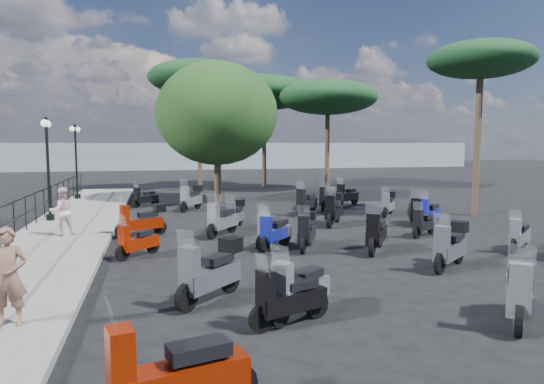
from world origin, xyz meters
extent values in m
plane|color=black|center=(0.00, 0.00, 0.00)|extent=(120.00, 120.00, 0.00)
cube|color=#63615F|center=(-6.50, 3.00, 0.07)|extent=(3.00, 30.00, 0.15)
cylinder|color=black|center=(-7.80, 0.75, 0.70)|extent=(0.04, 0.04, 1.10)
cylinder|color=black|center=(-7.80, 2.12, 0.70)|extent=(0.04, 0.04, 1.10)
cylinder|color=black|center=(-7.80, 3.48, 0.70)|extent=(0.04, 0.04, 1.10)
cylinder|color=black|center=(-7.80, 4.85, 0.70)|extent=(0.04, 0.04, 1.10)
cylinder|color=black|center=(-7.80, 6.22, 0.70)|extent=(0.04, 0.04, 1.10)
cylinder|color=black|center=(-7.80, 7.59, 0.70)|extent=(0.04, 0.04, 1.10)
cylinder|color=black|center=(-7.80, 8.96, 0.70)|extent=(0.04, 0.04, 1.10)
cylinder|color=black|center=(-7.80, 10.33, 0.70)|extent=(0.04, 0.04, 1.10)
cylinder|color=black|center=(-7.80, 11.69, 0.70)|extent=(0.04, 0.04, 1.10)
cylinder|color=black|center=(-7.80, 13.06, 0.70)|extent=(0.04, 0.04, 1.10)
cylinder|color=black|center=(-7.80, 14.43, 0.70)|extent=(0.04, 0.04, 1.10)
cylinder|color=black|center=(-7.80, 15.80, 0.70)|extent=(0.04, 0.04, 1.10)
cube|color=black|center=(-7.80, 2.80, 1.23)|extent=(0.04, 26.00, 0.04)
cube|color=black|center=(-7.80, 2.80, 0.70)|extent=(0.04, 26.00, 0.04)
cylinder|color=black|center=(-7.45, 5.46, 0.26)|extent=(0.30, 0.30, 0.23)
cylinder|color=black|center=(-7.45, 5.46, 2.04)|extent=(0.10, 0.10, 3.79)
cylinder|color=black|center=(-7.45, 5.46, 3.80)|extent=(0.11, 0.85, 0.04)
sphere|color=white|center=(-7.48, 5.88, 3.70)|extent=(0.27, 0.27, 0.27)
sphere|color=white|center=(-7.41, 5.03, 3.70)|extent=(0.27, 0.27, 0.27)
cylinder|color=black|center=(-7.55, 12.70, 0.26)|extent=(0.30, 0.30, 0.23)
cylinder|color=black|center=(-7.55, 12.70, 2.04)|extent=(0.10, 0.10, 3.79)
cylinder|color=black|center=(-7.55, 12.70, 3.80)|extent=(0.17, 0.85, 0.04)
sphere|color=white|center=(-7.48, 13.12, 3.70)|extent=(0.27, 0.27, 0.27)
sphere|color=white|center=(-7.62, 12.28, 3.70)|extent=(0.27, 0.27, 0.27)
imported|color=brown|center=(-5.88, -5.62, 0.93)|extent=(0.58, 0.39, 1.56)
imported|color=beige|center=(-6.45, 2.20, 0.90)|extent=(0.89, 0.80, 1.50)
cube|color=maroon|center=(-3.37, -8.71, 0.47)|extent=(1.50, 0.74, 0.38)
cube|color=black|center=(-3.19, -8.66, 0.78)|extent=(0.73, 0.49, 0.16)
cube|color=maroon|center=(-3.99, -8.87, 0.78)|extent=(0.32, 0.39, 0.78)
plane|color=white|center=(-4.05, -8.89, 1.28)|extent=(0.19, 0.43, 0.41)
cylinder|color=black|center=(-1.69, -6.33, 0.24)|extent=(0.44, 0.39, 0.49)
cylinder|color=black|center=(-0.75, -5.56, 0.24)|extent=(0.44, 0.39, 0.49)
cube|color=gray|center=(-1.18, -5.91, 0.43)|extent=(1.24, 1.11, 0.35)
cube|color=black|center=(-1.05, -5.80, 0.71)|extent=(0.67, 0.62, 0.14)
cube|color=gray|center=(-1.63, -6.28, 0.71)|extent=(0.37, 0.38, 0.71)
plane|color=white|center=(-1.67, -6.32, 1.17)|extent=(0.31, 0.35, 0.38)
cylinder|color=black|center=(-4.48, -1.08, 0.21)|extent=(0.36, 0.36, 0.42)
cylinder|color=black|center=(-3.72, -0.34, 0.21)|extent=(0.36, 0.36, 0.42)
cube|color=maroon|center=(-4.07, -0.68, 0.37)|extent=(1.03, 1.02, 0.30)
cube|color=black|center=(-3.96, -0.58, 0.62)|extent=(0.56, 0.56, 0.12)
cube|color=maroon|center=(-4.43, -1.03, 0.62)|extent=(0.32, 0.33, 0.62)
plane|color=white|center=(-4.47, -1.07, 1.02)|extent=(0.29, 0.29, 0.33)
cylinder|color=black|center=(-1.93, 1.20, 0.26)|extent=(0.40, 0.47, 0.51)
cylinder|color=black|center=(-1.14, 2.21, 0.26)|extent=(0.40, 0.47, 0.51)
cube|color=#A0A2AA|center=(-1.50, 1.75, 0.45)|extent=(1.14, 1.31, 0.36)
cube|color=black|center=(-1.39, 1.89, 0.75)|extent=(0.65, 0.70, 0.15)
cube|color=#A0A2AA|center=(-1.88, 1.27, 0.75)|extent=(0.40, 0.38, 0.75)
plane|color=white|center=(-1.92, 1.22, 1.23)|extent=(0.37, 0.32, 0.40)
cylinder|color=black|center=(-4.67, 1.95, 0.24)|extent=(0.49, 0.26, 0.48)
cylinder|color=black|center=(-3.53, 2.37, 0.24)|extent=(0.49, 0.26, 0.48)
cube|color=maroon|center=(-4.05, 2.18, 0.42)|extent=(1.35, 0.78, 0.34)
cube|color=black|center=(-3.89, 2.24, 0.71)|extent=(0.67, 0.49, 0.14)
cube|color=maroon|center=(-4.59, 1.98, 0.71)|extent=(0.31, 0.36, 0.71)
plane|color=white|center=(-4.65, 1.96, 1.16)|extent=(0.21, 0.39, 0.37)
cube|color=black|center=(-3.51, 2.38, 0.89)|extent=(0.43, 0.42, 0.26)
cylinder|color=black|center=(-4.53, 9.31, 0.22)|extent=(0.40, 0.34, 0.44)
cylinder|color=black|center=(-3.67, 9.98, 0.22)|extent=(0.40, 0.34, 0.44)
cube|color=black|center=(-4.06, 9.67, 0.38)|extent=(1.12, 0.98, 0.31)
cube|color=black|center=(-3.94, 9.77, 0.64)|extent=(0.60, 0.55, 0.13)
cube|color=black|center=(-4.47, 9.35, 0.64)|extent=(0.33, 0.34, 0.64)
plane|color=white|center=(-4.51, 9.32, 1.05)|extent=(0.27, 0.32, 0.34)
cylinder|color=black|center=(-2.02, -6.47, 0.23)|extent=(0.46, 0.25, 0.46)
cylinder|color=black|center=(-0.96, -6.06, 0.23)|extent=(0.46, 0.25, 0.46)
cube|color=black|center=(-1.45, -6.25, 0.40)|extent=(1.27, 0.75, 0.32)
cube|color=black|center=(-1.30, -6.19, 0.66)|extent=(0.63, 0.47, 0.13)
cube|color=black|center=(-1.95, -6.45, 0.66)|extent=(0.30, 0.34, 0.66)
plane|color=white|center=(-2.00, -6.47, 1.09)|extent=(0.20, 0.36, 0.35)
cylinder|color=black|center=(-3.12, -5.25, 0.27)|extent=(0.45, 0.46, 0.53)
cylinder|color=black|center=(-2.19, -4.30, 0.27)|extent=(0.45, 0.46, 0.53)
cube|color=#4F5057|center=(-2.62, -4.73, 0.47)|extent=(1.28, 1.29, 0.38)
cube|color=black|center=(-2.48, -4.60, 0.78)|extent=(0.70, 0.71, 0.16)
cube|color=#4F5057|center=(-3.06, -5.18, 0.78)|extent=(0.41, 0.41, 0.78)
plane|color=white|center=(-3.11, -5.23, 1.28)|extent=(0.36, 0.36, 0.41)
cube|color=black|center=(-2.17, -4.28, 0.98)|extent=(0.52, 0.52, 0.29)
cylinder|color=black|center=(0.24, -1.41, 0.24)|extent=(0.30, 0.47, 0.48)
cylinder|color=black|center=(0.76, -0.34, 0.24)|extent=(0.30, 0.47, 0.48)
cube|color=black|center=(0.52, -0.83, 0.42)|extent=(0.88, 1.31, 0.34)
cube|color=black|center=(0.60, -0.68, 0.70)|extent=(0.53, 0.67, 0.14)
cube|color=black|center=(0.27, -1.34, 0.70)|extent=(0.36, 0.33, 0.70)
plane|color=white|center=(0.24, -1.39, 1.14)|extent=(0.37, 0.24, 0.37)
cube|color=black|center=(0.77, -0.32, 0.88)|extent=(0.44, 0.44, 0.26)
cylinder|color=black|center=(-0.72, -0.95, 0.23)|extent=(0.37, 0.41, 0.46)
cylinder|color=black|center=(0.02, -0.08, 0.23)|extent=(0.37, 0.41, 0.46)
cube|color=navy|center=(-0.32, -0.48, 0.40)|extent=(1.05, 1.15, 0.32)
cube|color=black|center=(-0.22, -0.36, 0.67)|extent=(0.59, 0.62, 0.13)
cube|color=navy|center=(-0.67, -0.89, 0.67)|extent=(0.35, 0.34, 0.67)
plane|color=white|center=(-0.71, -0.94, 1.10)|extent=(0.32, 0.29, 0.35)
cylinder|color=black|center=(-1.17, 2.48, 0.23)|extent=(0.29, 0.45, 0.45)
cylinder|color=black|center=(-0.66, 3.49, 0.23)|extent=(0.29, 0.45, 0.45)
cube|color=#4F5057|center=(-0.89, 3.03, 0.40)|extent=(0.84, 1.24, 0.32)
cube|color=black|center=(-0.82, 3.17, 0.66)|extent=(0.51, 0.63, 0.13)
cube|color=#4F5057|center=(-1.13, 2.55, 0.66)|extent=(0.35, 0.31, 0.66)
plane|color=white|center=(-1.16, 2.50, 1.09)|extent=(0.35, 0.23, 0.35)
cube|color=black|center=(-0.65, 3.51, 0.83)|extent=(0.41, 0.42, 0.25)
cylinder|color=black|center=(-2.45, 7.38, 0.26)|extent=(0.36, 0.49, 0.51)
cylinder|color=black|center=(-1.76, 8.46, 0.26)|extent=(0.36, 0.49, 0.51)
cube|color=#A0A2AA|center=(-2.08, 7.97, 0.45)|extent=(1.05, 1.36, 0.36)
cube|color=black|center=(-1.98, 8.12, 0.75)|extent=(0.61, 0.71, 0.15)
cube|color=#A0A2AA|center=(-2.40, 7.46, 0.75)|extent=(0.40, 0.37, 0.75)
plane|color=white|center=(-2.44, 7.40, 1.23)|extent=(0.39, 0.29, 0.40)
cube|color=black|center=(-1.75, 8.48, 0.94)|extent=(0.48, 0.49, 0.28)
cylinder|color=black|center=(1.91, -2.14, 0.26)|extent=(0.39, 0.49, 0.53)
cylinder|color=black|center=(2.66, -1.06, 0.26)|extent=(0.39, 0.49, 0.53)
cube|color=black|center=(2.32, -1.56, 0.46)|extent=(1.12, 1.38, 0.37)
cube|color=black|center=(2.42, -1.40, 0.77)|extent=(0.64, 0.73, 0.15)
cube|color=black|center=(1.96, -2.07, 0.77)|extent=(0.41, 0.38, 0.77)
plane|color=white|center=(1.93, -2.12, 1.26)|extent=(0.39, 0.31, 0.41)
cylinder|color=black|center=(-0.76, -0.75, 0.24)|extent=(0.42, 0.39, 0.48)
cylinder|color=black|center=(0.13, 0.04, 0.24)|extent=(0.42, 0.39, 0.48)
cube|color=#A0A2AA|center=(-0.27, -0.32, 0.42)|extent=(1.19, 1.11, 0.34)
cube|color=black|center=(-0.15, -0.21, 0.69)|extent=(0.64, 0.62, 0.14)
cube|color=#A0A2AA|center=(-0.70, -0.70, 0.69)|extent=(0.36, 0.37, 0.69)
plane|color=white|center=(-0.74, -0.74, 1.14)|extent=(0.31, 0.33, 0.37)
cylinder|color=black|center=(2.32, 2.18, 0.27)|extent=(0.38, 0.51, 0.54)
cylinder|color=black|center=(3.05, 3.31, 0.27)|extent=(0.38, 0.51, 0.54)
cube|color=black|center=(2.72, 2.79, 0.47)|extent=(1.11, 1.43, 0.38)
cube|color=black|center=(2.82, 2.95, 0.78)|extent=(0.64, 0.74, 0.16)
cube|color=black|center=(2.37, 2.26, 0.78)|extent=(0.41, 0.39, 0.78)
plane|color=white|center=(2.34, 2.20, 1.28)|extent=(0.40, 0.30, 0.41)
cube|color=black|center=(3.06, 3.33, 0.98)|extent=(0.51, 0.51, 0.29)
cylinder|color=black|center=(3.53, 6.30, 0.25)|extent=(0.30, 0.49, 0.49)
cylinder|color=black|center=(4.05, 7.41, 0.25)|extent=(0.30, 0.49, 0.49)
cube|color=black|center=(3.81, 6.90, 0.43)|extent=(0.88, 1.36, 0.35)
cube|color=black|center=(3.88, 7.06, 0.72)|extent=(0.54, 0.69, 0.14)
cube|color=black|center=(3.56, 6.37, 0.72)|extent=(0.38, 0.34, 0.72)
plane|color=white|center=(3.54, 6.31, 1.18)|extent=(0.39, 0.24, 0.38)
cylinder|color=black|center=(1.83, -7.57, 0.26)|extent=(0.41, 0.48, 0.52)
cylinder|color=black|center=(2.65, -6.55, 0.26)|extent=(0.41, 0.48, 0.52)
cube|color=gray|center=(2.27, -7.02, 0.46)|extent=(1.18, 1.33, 0.37)
cube|color=black|center=(2.39, -6.88, 0.76)|extent=(0.67, 0.71, 0.15)
cube|color=gray|center=(1.88, -7.50, 0.76)|extent=(0.41, 0.39, 0.76)
plane|color=white|center=(1.84, -7.55, 1.25)|extent=(0.38, 0.33, 0.41)
cylinder|color=black|center=(2.69, -4.08, 0.25)|extent=(0.47, 0.39, 0.51)
cylinder|color=black|center=(3.70, -3.31, 0.25)|extent=(0.47, 0.39, 0.51)
cube|color=#4F5057|center=(3.23, -3.66, 0.44)|extent=(1.31, 1.11, 0.36)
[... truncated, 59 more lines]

